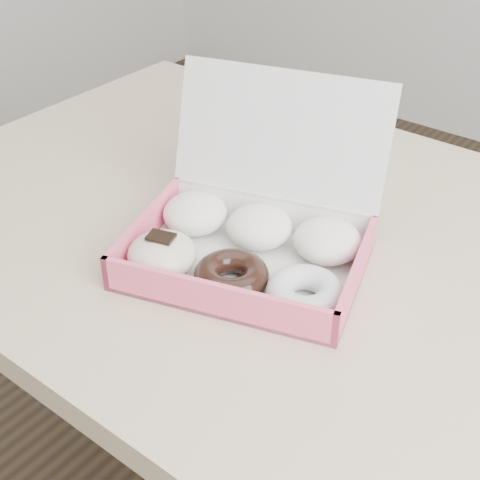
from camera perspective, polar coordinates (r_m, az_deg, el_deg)
The scene contains 3 objects.
table at distance 1.01m, azimuth 3.20°, elevation -2.63°, with size 1.20×0.80×0.75m.
donut_box at distance 0.88m, azimuth 0.73°, elevation 0.24°, with size 0.37×0.35×0.21m.
newspapers at distance 1.21m, azimuth 3.33°, elevation 9.71°, with size 0.25×0.20×0.04m, color silver.
Camera 1 is at (0.44, -0.66, 1.28)m, focal length 50.00 mm.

